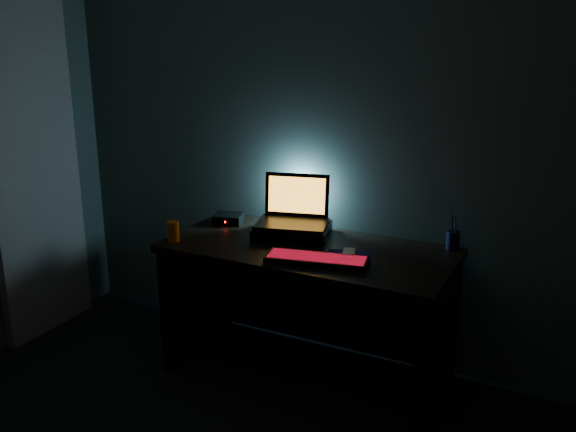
# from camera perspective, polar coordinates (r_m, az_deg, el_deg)

# --- Properties ---
(room) EXTENTS (3.50, 4.00, 2.50)m
(room) POSITION_cam_1_polar(r_m,az_deg,el_deg) (1.91, -19.01, -3.22)
(room) COLOR black
(room) RESTS_ON ground
(desk) EXTENTS (1.50, 0.70, 0.75)m
(desk) POSITION_cam_1_polar(r_m,az_deg,el_deg) (3.48, 2.11, -6.49)
(desk) COLOR black
(desk) RESTS_ON ground
(curtain) EXTENTS (0.06, 0.65, 2.30)m
(curtain) POSITION_cam_1_polar(r_m,az_deg,el_deg) (4.09, -21.83, 5.53)
(curtain) COLOR beige
(curtain) RESTS_ON ground
(riser) EXTENTS (0.46, 0.39, 0.06)m
(riser) POSITION_cam_1_polar(r_m,az_deg,el_deg) (3.50, 0.37, -1.30)
(riser) COLOR black
(riser) RESTS_ON desk
(laptop) EXTENTS (0.43, 0.37, 0.26)m
(laptop) POSITION_cam_1_polar(r_m,az_deg,el_deg) (3.52, 0.54, 0.35)
(laptop) COLOR black
(laptop) RESTS_ON riser
(keyboard) EXTENTS (0.52, 0.26, 0.03)m
(keyboard) POSITION_cam_1_polar(r_m,az_deg,el_deg) (3.13, 2.57, -3.88)
(keyboard) COLOR black
(keyboard) RESTS_ON desk
(mousepad) EXTENTS (0.27, 0.26, 0.00)m
(mousepad) POSITION_cam_1_polar(r_m,az_deg,el_deg) (3.21, 5.44, -3.65)
(mousepad) COLOR #0C0C54
(mousepad) RESTS_ON desk
(mouse) EXTENTS (0.09, 0.11, 0.03)m
(mouse) POSITION_cam_1_polar(r_m,az_deg,el_deg) (3.20, 5.45, -3.37)
(mouse) COLOR #9F9EA4
(mouse) RESTS_ON mousepad
(pen_cup) EXTENTS (0.08, 0.08, 0.10)m
(pen_cup) POSITION_cam_1_polar(r_m,az_deg,el_deg) (3.40, 14.45, -2.11)
(pen_cup) COLOR black
(pen_cup) RESTS_ON desk
(juice_glass) EXTENTS (0.08, 0.08, 0.11)m
(juice_glass) POSITION_cam_1_polar(r_m,az_deg,el_deg) (3.46, -10.16, -1.36)
(juice_glass) COLOR orange
(juice_glass) RESTS_ON desk
(router) EXTENTS (0.19, 0.17, 0.05)m
(router) POSITION_cam_1_polar(r_m,az_deg,el_deg) (3.73, -5.32, -0.24)
(router) COLOR black
(router) RESTS_ON desk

